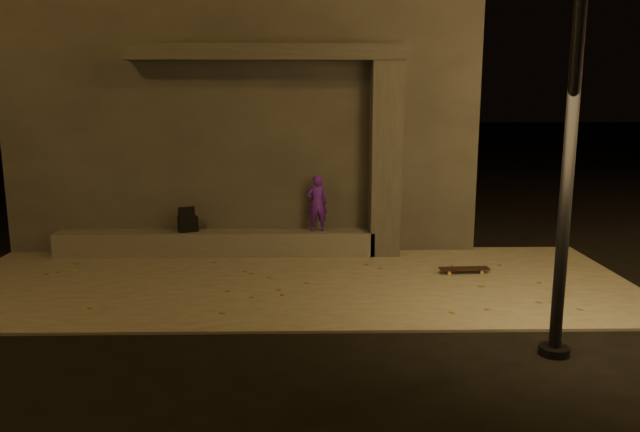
{
  "coord_description": "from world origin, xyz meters",
  "views": [
    {
      "loc": [
        0.25,
        -7.82,
        3.05
      ],
      "look_at": [
        0.45,
        2.0,
        1.12
      ],
      "focal_mm": 35.0,
      "sensor_mm": 36.0,
      "label": 1
    }
  ],
  "objects_px": {
    "skateboarder": "(317,203)",
    "backpack": "(188,223)",
    "skateboard": "(464,269)",
    "column": "(385,160)"
  },
  "relations": [
    {
      "from": "column",
      "to": "skateboard",
      "type": "height_order",
      "value": "column"
    },
    {
      "from": "skateboarder",
      "to": "skateboard",
      "type": "relative_size",
      "value": 1.24
    },
    {
      "from": "column",
      "to": "skateboard",
      "type": "bearing_deg",
      "value": -48.37
    },
    {
      "from": "column",
      "to": "skateboard",
      "type": "xyz_separation_m",
      "value": [
        1.22,
        -1.37,
        -1.72
      ]
    },
    {
      "from": "column",
      "to": "backpack",
      "type": "height_order",
      "value": "column"
    },
    {
      "from": "skateboarder",
      "to": "backpack",
      "type": "height_order",
      "value": "skateboarder"
    },
    {
      "from": "skateboarder",
      "to": "skateboard",
      "type": "distance_m",
      "value": 2.98
    },
    {
      "from": "backpack",
      "to": "skateboard",
      "type": "distance_m",
      "value": 5.15
    },
    {
      "from": "skateboarder",
      "to": "backpack",
      "type": "distance_m",
      "value": 2.47
    },
    {
      "from": "column",
      "to": "skateboarder",
      "type": "relative_size",
      "value": 3.38
    }
  ]
}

